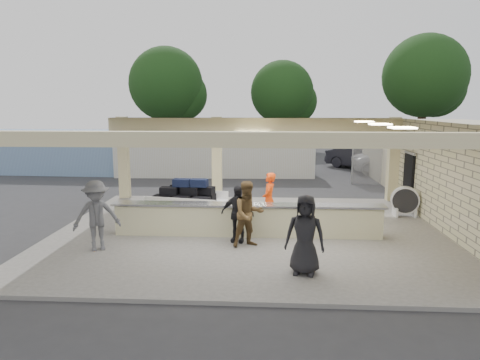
# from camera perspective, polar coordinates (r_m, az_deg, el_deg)

# --- Properties ---
(ground) EXTENTS (120.00, 120.00, 0.00)m
(ground) POSITION_cam_1_polar(r_m,az_deg,el_deg) (13.64, 1.06, -7.15)
(ground) COLOR #2D2D30
(ground) RESTS_ON ground
(pavilion) EXTENTS (12.01, 10.00, 3.55)m
(pavilion) POSITION_cam_1_polar(r_m,az_deg,el_deg) (13.95, 2.06, -1.05)
(pavilion) COLOR #63605C
(pavilion) RESTS_ON ground
(baggage_counter) EXTENTS (8.20, 0.58, 0.98)m
(baggage_counter) POSITION_cam_1_polar(r_m,az_deg,el_deg) (12.99, 0.98, -5.32)
(baggage_counter) COLOR beige
(baggage_counter) RESTS_ON pavilion
(luggage_cart) EXTENTS (2.71, 1.97, 1.44)m
(luggage_cart) POSITION_cam_1_polar(r_m,az_deg,el_deg) (14.73, -7.10, -2.42)
(luggage_cart) COLOR white
(luggage_cart) RESTS_ON pavilion
(drum_fan) EXTENTS (1.02, 0.56, 1.07)m
(drum_fan) POSITION_cam_1_polar(r_m,az_deg,el_deg) (16.28, 21.13, -2.56)
(drum_fan) COLOR white
(drum_fan) RESTS_ON pavilion
(baggage_handler) EXTENTS (0.43, 0.68, 1.77)m
(baggage_handler) POSITION_cam_1_polar(r_m,az_deg,el_deg) (13.92, 3.89, -2.62)
(baggage_handler) COLOR #FF440D
(baggage_handler) RESTS_ON pavilion
(passenger_a) EXTENTS (0.98, 0.73, 1.85)m
(passenger_a) POSITION_cam_1_polar(r_m,az_deg,el_deg) (11.90, 1.14, -4.56)
(passenger_a) COLOR brown
(passenger_a) RESTS_ON pavilion
(passenger_b) EXTENTS (1.02, 0.56, 1.65)m
(passenger_b) POSITION_cam_1_polar(r_m,az_deg,el_deg) (12.32, -0.36, -4.53)
(passenger_b) COLOR black
(passenger_b) RESTS_ON pavilion
(passenger_c) EXTENTS (1.31, 0.94, 1.93)m
(passenger_c) POSITION_cam_1_polar(r_m,az_deg,el_deg) (12.20, -18.58, -4.53)
(passenger_c) COLOR #535459
(passenger_c) RESTS_ON pavilion
(passenger_d) EXTENTS (0.98, 0.55, 1.88)m
(passenger_d) POSITION_cam_1_polar(r_m,az_deg,el_deg) (10.10, 8.65, -7.22)
(passenger_d) COLOR black
(passenger_d) RESTS_ON pavilion
(car_white_a) EXTENTS (5.13, 2.65, 1.43)m
(car_white_a) POSITION_cam_1_polar(r_m,az_deg,el_deg) (27.02, 20.17, 2.29)
(car_white_a) COLOR silver
(car_white_a) RESTS_ON ground
(car_white_b) EXTENTS (4.79, 2.11, 1.47)m
(car_white_b) POSITION_cam_1_polar(r_m,az_deg,el_deg) (28.57, 25.75, 2.34)
(car_white_b) COLOR silver
(car_white_b) RESTS_ON ground
(car_dark) EXTENTS (4.50, 4.29, 1.53)m
(car_dark) POSITION_cam_1_polar(r_m,az_deg,el_deg) (28.38, 16.00, 2.95)
(car_dark) COLOR black
(car_dark) RESTS_ON ground
(container_white) EXTENTS (11.28, 2.61, 2.43)m
(container_white) POSITION_cam_1_polar(r_m,az_deg,el_deg) (24.75, -3.32, 3.40)
(container_white) COLOR silver
(container_white) RESTS_ON ground
(container_blue) EXTENTS (9.95, 2.71, 2.57)m
(container_blue) POSITION_cam_1_polar(r_m,az_deg,el_deg) (27.71, -22.89, 3.48)
(container_blue) COLOR #7395B8
(container_blue) RESTS_ON ground
(fence) EXTENTS (12.06, 0.06, 2.03)m
(fence) POSITION_cam_1_polar(r_m,az_deg,el_deg) (24.58, 28.59, 1.79)
(fence) COLOR gray
(fence) RESTS_ON ground
(tree_left) EXTENTS (6.60, 6.30, 9.00)m
(tree_left) POSITION_cam_1_polar(r_m,az_deg,el_deg) (38.12, -9.28, 12.13)
(tree_left) COLOR #382619
(tree_left) RESTS_ON ground
(tree_mid) EXTENTS (6.00, 5.60, 8.00)m
(tree_mid) POSITION_cam_1_polar(r_m,az_deg,el_deg) (39.24, 6.09, 11.22)
(tree_mid) COLOR #382619
(tree_mid) RESTS_ON ground
(tree_right) EXTENTS (7.20, 7.00, 10.00)m
(tree_right) POSITION_cam_1_polar(r_m,az_deg,el_deg) (40.67, 23.75, 12.17)
(tree_right) COLOR #382619
(tree_right) RESTS_ON ground
(adjacent_building) EXTENTS (6.00, 8.00, 3.20)m
(adjacent_building) POSITION_cam_1_polar(r_m,az_deg,el_deg) (24.84, 24.59, 3.44)
(adjacent_building) COLOR beige
(adjacent_building) RESTS_ON ground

